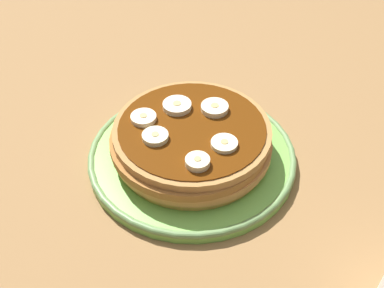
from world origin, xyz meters
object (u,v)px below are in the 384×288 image
object	(u,v)px
pancake_stack	(193,141)
banana_slice_5	(155,137)
banana_slice_0	(198,162)
banana_slice_3	(218,110)
banana_slice_1	(177,106)
plate	(192,155)
banana_slice_2	(224,144)
banana_slice_4	(144,118)

from	to	relation	value
pancake_stack	banana_slice_5	bearing A→B (deg)	154.44
banana_slice_0	banana_slice_5	world-z (taller)	banana_slice_0
pancake_stack	banana_slice_3	bearing A→B (deg)	-2.50
banana_slice_1	banana_slice_5	bearing A→B (deg)	-160.92
plate	banana_slice_3	bearing A→B (deg)	-6.75
pancake_stack	banana_slice_0	bearing A→B (deg)	-134.09
banana_slice_1	banana_slice_5	xyz separation A→B (cm)	(-5.85, -2.02, -0.03)
banana_slice_0	pancake_stack	bearing A→B (deg)	45.91
plate	banana_slice_5	world-z (taller)	banana_slice_5
banana_slice_0	banana_slice_3	bearing A→B (deg)	26.05
banana_slice_1	plate	bearing A→B (deg)	-110.86
plate	banana_slice_0	distance (cm)	8.13
banana_slice_2	banana_slice_3	bearing A→B (deg)	46.20
plate	banana_slice_1	size ratio (longest dim) A/B	7.27
banana_slice_3	plate	bearing A→B (deg)	173.25
pancake_stack	banana_slice_0	distance (cm)	6.55
banana_slice_1	banana_slice_5	world-z (taller)	same
banana_slice_1	banana_slice_2	world-z (taller)	banana_slice_1
banana_slice_3	banana_slice_4	distance (cm)	9.15
banana_slice_0	banana_slice_1	world-z (taller)	banana_slice_0
pancake_stack	banana_slice_3	size ratio (longest dim) A/B	5.84
banana_slice_1	banana_slice_3	distance (cm)	5.09
banana_slice_1	banana_slice_4	bearing A→B (deg)	161.63
banana_slice_4	banana_slice_5	world-z (taller)	same
banana_slice_3	banana_slice_4	xyz separation A→B (cm)	(-7.14, 5.72, -0.06)
pancake_stack	banana_slice_1	xyz separation A→B (cm)	(1.54, 4.08, 2.41)
banana_slice_0	banana_slice_2	bearing A→B (deg)	-3.24
banana_slice_0	banana_slice_4	world-z (taller)	banana_slice_0
pancake_stack	banana_slice_4	xyz separation A→B (cm)	(-2.83, 5.53, 2.37)
pancake_stack	banana_slice_5	distance (cm)	5.33
plate	banana_slice_5	size ratio (longest dim) A/B	8.47
banana_slice_0	banana_slice_5	size ratio (longest dim) A/B	0.89
plate	banana_slice_2	world-z (taller)	banana_slice_2
banana_slice_2	banana_slice_4	bearing A→B (deg)	106.00
pancake_stack	banana_slice_0	size ratio (longest dim) A/B	7.32
banana_slice_4	banana_slice_2	bearing A→B (deg)	-74.00
banana_slice_3	banana_slice_0	bearing A→B (deg)	-153.95
banana_slice_2	pancake_stack	bearing A→B (deg)	90.95
banana_slice_1	banana_slice_4	distance (cm)	4.61
banana_slice_0	banana_slice_2	xyz separation A→B (cm)	(4.30, -0.24, -0.14)
banana_slice_5	banana_slice_1	bearing A→B (deg)	19.08
banana_slice_0	plate	bearing A→B (deg)	47.16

